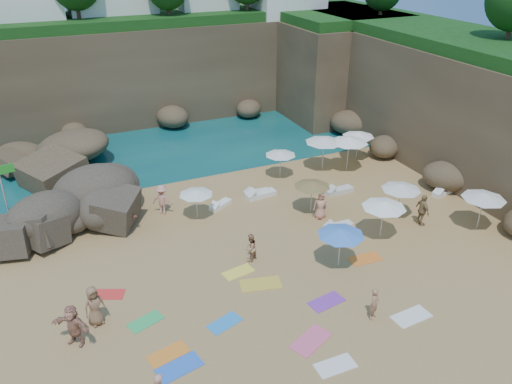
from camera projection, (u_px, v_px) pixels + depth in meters
name	position (u px, v px, depth m)	size (l,w,h in m)	color
ground	(244.00, 259.00, 25.41)	(120.00, 120.00, 0.00)	tan
seawater	(128.00, 100.00, 49.77)	(120.00, 120.00, 0.00)	#0C4751
cliff_back	(157.00, 69.00, 44.59)	(44.00, 8.00, 8.00)	brown
cliff_right	(438.00, 97.00, 36.90)	(8.00, 30.00, 8.00)	brown
cliff_corner	(330.00, 65.00, 45.92)	(10.00, 12.00, 8.00)	brown
rock_promontory	(8.00, 174.00, 34.44)	(12.00, 7.00, 2.00)	brown
rock_outcrop	(64.00, 220.00, 28.90)	(7.06, 5.29, 2.82)	brown
flag_pole	(6.00, 190.00, 26.28)	(0.82, 0.22, 4.24)	silver
parasol_0	(196.00, 192.00, 28.28)	(1.96, 1.96, 1.85)	silver
parasol_1	(324.00, 140.00, 34.03)	(2.59, 2.59, 2.45)	silver
parasol_2	(358.00, 134.00, 35.75)	(2.28, 2.28, 2.15)	silver
parasol_3	(281.00, 153.00, 33.14)	(2.06, 2.06, 1.95)	silver
parasol_4	(349.00, 140.00, 33.95)	(2.61, 2.61, 2.47)	silver
parasol_6	(312.00, 184.00, 28.85)	(2.15, 2.15, 2.03)	silver
parasol_8	(401.00, 187.00, 28.32)	(2.25, 2.25, 2.13)	silver
parasol_9	(384.00, 204.00, 26.27)	(2.36, 2.36, 2.24)	silver
parasol_10	(341.00, 232.00, 23.92)	(2.31, 2.31, 2.19)	silver
parasol_11	(484.00, 196.00, 27.13)	(2.37, 2.37, 2.24)	silver
lounger_0	(220.00, 205.00, 30.23)	(1.57, 0.52, 0.24)	white
lounger_1	(257.00, 193.00, 31.65)	(1.63, 0.54, 0.25)	silver
lounger_2	(339.00, 191.00, 31.86)	(1.86, 0.62, 0.29)	silver
lounger_3	(261.00, 194.00, 31.37)	(1.95, 0.65, 0.30)	white
lounger_4	(443.00, 192.00, 31.72)	(1.64, 0.55, 0.26)	white
lounger_5	(338.00, 226.00, 27.99)	(1.68, 0.56, 0.26)	silver
towel_0	(179.00, 367.00, 19.02)	(1.75, 0.87, 0.03)	blue
towel_2	(169.00, 354.00, 19.62)	(1.58, 0.79, 0.03)	orange
towel_4	(261.00, 284.00, 23.55)	(1.93, 0.97, 0.03)	gold
towel_5	(335.00, 366.00, 19.09)	(1.57, 0.79, 0.03)	white
towel_6	(326.00, 302.00, 22.42)	(1.63, 0.82, 0.03)	purple
towel_7	(108.00, 294.00, 22.88)	(1.50, 0.75, 0.03)	red
towel_8	(225.00, 323.00, 21.19)	(1.47, 0.74, 0.03)	#2A89E4
towel_9	(311.00, 341.00, 20.27)	(1.80, 0.90, 0.03)	#E75A81
towel_10	(365.00, 259.00, 25.39)	(1.65, 0.83, 0.03)	orange
towel_11	(146.00, 321.00, 21.28)	(1.48, 0.74, 0.03)	green
towel_12	(238.00, 272.00, 24.39)	(1.52, 0.76, 0.03)	#FFE543
towel_13	(411.00, 316.00, 21.55)	(1.72, 0.86, 0.03)	white
person_stand_1	(251.00, 248.00, 24.95)	(0.74, 0.57, 1.52)	tan
person_stand_2	(162.00, 200.00, 29.14)	(1.19, 0.49, 1.84)	tan
person_stand_3	(422.00, 210.00, 27.95)	(1.11, 0.46, 1.90)	#97774B
person_stand_4	(321.00, 205.00, 28.66)	(0.83, 0.45, 1.69)	tan
person_stand_5	(124.00, 220.00, 27.32)	(1.49, 0.43, 1.60)	#BA715D
person_lie_2	(97.00, 319.00, 21.07)	(0.90, 1.85, 0.49)	#886044
person_lie_3	(76.00, 339.00, 20.03)	(1.72, 1.86, 0.50)	tan
person_lie_4	(373.00, 314.00, 21.42)	(0.54, 1.47, 0.35)	#A57252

